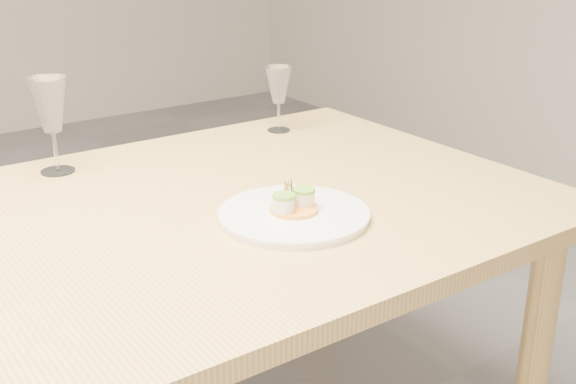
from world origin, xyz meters
TOP-DOWN VIEW (x-y plane):
  - dinner_plate at (0.60, -0.16)m, footprint 0.30×0.30m
  - wine_glass_3 at (0.31, 0.38)m, footprint 0.09×0.09m
  - wine_glass_4 at (0.93, 0.37)m, footprint 0.07×0.07m

SIDE VIEW (x-z plane):
  - dinner_plate at x=0.60m, z-range 0.72..0.80m
  - wine_glass_4 at x=0.93m, z-range 0.79..0.96m
  - wine_glass_3 at x=0.31m, z-range 0.79..1.02m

